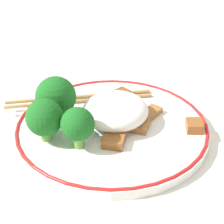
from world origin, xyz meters
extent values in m
plane|color=silver|center=(0.00, 0.00, 0.00)|extent=(3.00, 3.00, 0.00)
cylinder|color=white|center=(0.00, 0.00, 0.01)|extent=(0.26, 0.26, 0.01)
torus|color=red|center=(0.00, 0.00, 0.01)|extent=(0.26, 0.26, 0.01)
ellipsoid|color=white|center=(0.00, -0.01, 0.03)|extent=(0.09, 0.09, 0.04)
cylinder|color=#72AD4C|center=(0.06, 0.05, 0.02)|extent=(0.02, 0.02, 0.02)
sphere|color=#19601E|center=(0.06, 0.05, 0.05)|extent=(0.06, 0.06, 0.06)
cylinder|color=#72AD4C|center=(0.03, 0.08, 0.02)|extent=(0.01, 0.01, 0.02)
sphere|color=#19601E|center=(0.03, 0.08, 0.05)|extent=(0.05, 0.05, 0.05)
cylinder|color=#72AD4C|center=(-0.01, 0.06, 0.02)|extent=(0.01, 0.01, 0.02)
sphere|color=#19601E|center=(-0.01, 0.06, 0.05)|extent=(0.04, 0.04, 0.04)
cube|color=brown|center=(0.04, -0.06, 0.02)|extent=(0.02, 0.03, 0.01)
cube|color=brown|center=(-0.03, 0.03, 0.02)|extent=(0.04, 0.04, 0.01)
cube|color=#9E6633|center=(-0.03, -0.02, 0.02)|extent=(0.04, 0.04, 0.01)
cube|color=#9E6633|center=(-0.02, -0.05, 0.02)|extent=(0.02, 0.04, 0.01)
cube|color=brown|center=(-0.09, -0.07, 0.02)|extent=(0.03, 0.03, 0.01)
cube|color=#995B28|center=(0.04, -0.01, 0.02)|extent=(0.03, 0.03, 0.01)
cylinder|color=#AD8451|center=(0.09, -0.01, 0.02)|extent=(0.13, 0.19, 0.01)
cylinder|color=#AD8451|center=(0.08, -0.01, 0.02)|extent=(0.13, 0.19, 0.01)
camera|label=1|loc=(-0.31, 0.30, 0.30)|focal=60.00mm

